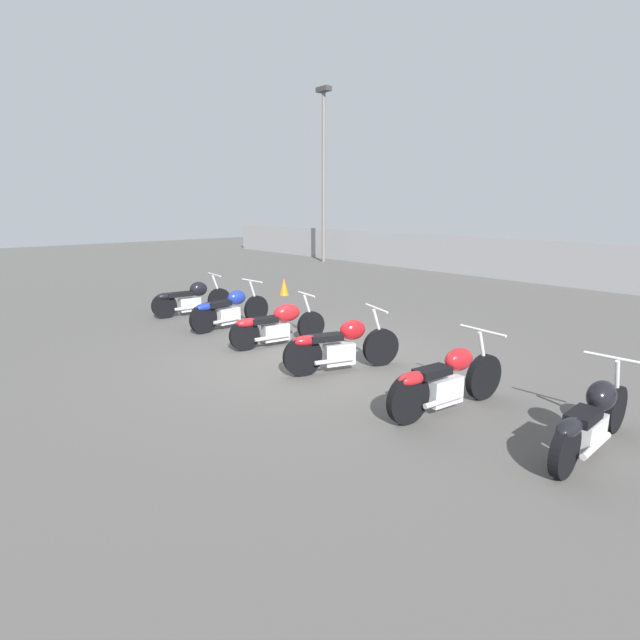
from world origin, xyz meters
name	(u,v)px	position (x,y,z in m)	size (l,w,h in m)	color
ground_plane	(310,359)	(0.00, 0.00, 0.00)	(60.00, 60.00, 0.00)	#514F4C
fence_back	(586,266)	(0.00, 11.28, 0.73)	(40.00, 0.04, 1.46)	gray
light_pole_left	(324,162)	(-11.34, 10.21, 4.50)	(0.70, 0.35, 7.64)	slate
motorcycle_slot_0	(191,298)	(-4.59, 0.08, 0.41)	(0.73, 1.96, 0.95)	black
motorcycle_slot_1	(229,309)	(-2.83, 0.09, 0.41)	(0.70, 2.00, 0.98)	black
motorcycle_slot_2	(278,324)	(-1.06, 0.09, 0.41)	(0.62, 1.97, 0.94)	black
motorcycle_slot_3	(341,345)	(0.82, -0.04, 0.42)	(0.90, 1.92, 0.99)	black
motorcycle_slot_4	(446,381)	(2.88, -0.12, 0.42)	(0.72, 2.03, 1.00)	black
motorcycle_slot_5	(592,420)	(4.55, 0.10, 0.39)	(0.74, 2.02, 0.93)	black
traffic_cone_far	(284,287)	(-5.33, 3.42, 0.25)	(0.27, 0.27, 0.50)	orange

